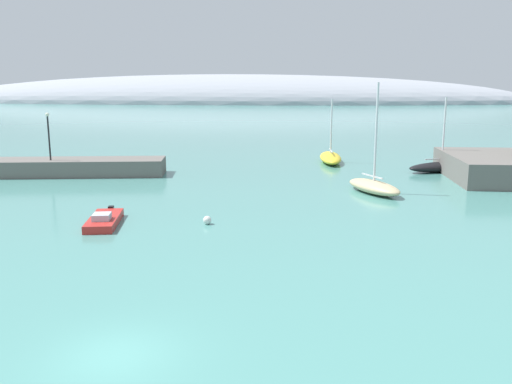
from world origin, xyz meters
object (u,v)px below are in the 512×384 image
sailboat_sand_near_shore (374,186)px  mooring_buoy_white (207,220)px  harbor_lamp_post (48,131)px  sailboat_yellow_mid_mooring (330,157)px  sailboat_black_outer_mooring (442,166)px  motorboat_red_foreground (104,220)px

sailboat_sand_near_shore → mooring_buoy_white: size_ratio=16.62×
harbor_lamp_post → sailboat_sand_near_shore: bearing=-10.1°
harbor_lamp_post → sailboat_yellow_mid_mooring: bearing=23.5°
sailboat_sand_near_shore → sailboat_yellow_mid_mooring: bearing=160.6°
sailboat_black_outer_mooring → mooring_buoy_white: size_ratio=14.67×
sailboat_black_outer_mooring → mooring_buoy_white: bearing=-157.3°
sailboat_black_outer_mooring → sailboat_yellow_mid_mooring: bearing=127.6°
sailboat_black_outer_mooring → harbor_lamp_post: (-38.73, -6.36, 3.87)m
mooring_buoy_white → motorboat_red_foreground: bearing=-174.1°
motorboat_red_foreground → harbor_lamp_post: bearing=-156.1°
sailboat_yellow_mid_mooring → harbor_lamp_post: size_ratio=1.84×
sailboat_sand_near_shore → harbor_lamp_post: (-30.38, 5.42, 3.82)m
sailboat_black_outer_mooring → harbor_lamp_post: sailboat_black_outer_mooring is taller
sailboat_black_outer_mooring → harbor_lamp_post: bearing=163.7°
sailboat_yellow_mid_mooring → motorboat_red_foreground: sailboat_yellow_mid_mooring is taller
sailboat_black_outer_mooring → harbor_lamp_post: size_ratio=1.74×
harbor_lamp_post → mooring_buoy_white: bearing=-42.1°
mooring_buoy_white → sailboat_yellow_mid_mooring: bearing=71.9°
sailboat_black_outer_mooring → motorboat_red_foreground: (-27.07, -23.61, -0.25)m
motorboat_red_foreground → mooring_buoy_white: size_ratio=9.98×
sailboat_black_outer_mooring → harbor_lamp_post: 39.44m
sailboat_sand_near_shore → sailboat_black_outer_mooring: 14.44m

